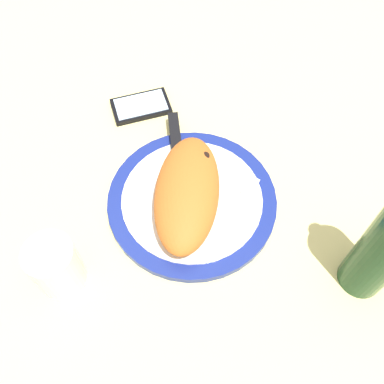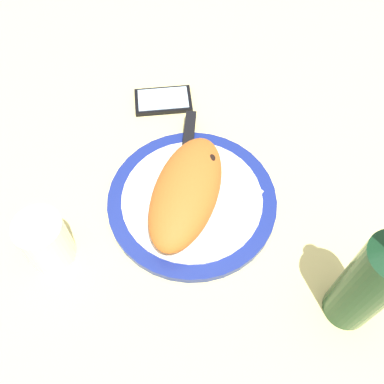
{
  "view_description": "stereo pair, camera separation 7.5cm",
  "coord_description": "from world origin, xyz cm",
  "px_view_note": "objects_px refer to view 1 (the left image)",
  "views": [
    {
      "loc": [
        -37.79,
        -9.47,
        67.97
      ],
      "look_at": [
        0.0,
        0.0,
        3.78
      ],
      "focal_mm": 41.21,
      "sensor_mm": 36.0,
      "label": 1
    },
    {
      "loc": [
        -35.28,
        -16.53,
        67.97
      ],
      "look_at": [
        0.0,
        0.0,
        3.78
      ],
      "focal_mm": 41.21,
      "sensor_mm": 36.0,
      "label": 2
    }
  ],
  "objects_px": {
    "plate": "(192,201)",
    "knife": "(177,147)",
    "calzone": "(187,193)",
    "fork": "(239,207)",
    "smartphone": "(141,106)",
    "water_glass": "(57,268)"
  },
  "relations": [
    {
      "from": "plate",
      "to": "calzone",
      "type": "height_order",
      "value": "calzone"
    },
    {
      "from": "fork",
      "to": "smartphone",
      "type": "relative_size",
      "value": 1.25
    },
    {
      "from": "calzone",
      "to": "knife",
      "type": "relative_size",
      "value": 1.08
    },
    {
      "from": "knife",
      "to": "water_glass",
      "type": "relative_size",
      "value": 2.24
    },
    {
      "from": "fork",
      "to": "smartphone",
      "type": "bearing_deg",
      "value": 51.29
    },
    {
      "from": "calzone",
      "to": "knife",
      "type": "bearing_deg",
      "value": 24.09
    },
    {
      "from": "calzone",
      "to": "smartphone",
      "type": "relative_size",
      "value": 1.82
    },
    {
      "from": "plate",
      "to": "calzone",
      "type": "xyz_separation_m",
      "value": [
        -0.01,
        0.01,
        0.04
      ]
    },
    {
      "from": "calzone",
      "to": "fork",
      "type": "height_order",
      "value": "calzone"
    },
    {
      "from": "calzone",
      "to": "water_glass",
      "type": "height_order",
      "value": "water_glass"
    },
    {
      "from": "fork",
      "to": "knife",
      "type": "bearing_deg",
      "value": 55.16
    },
    {
      "from": "fork",
      "to": "smartphone",
      "type": "height_order",
      "value": "fork"
    },
    {
      "from": "fork",
      "to": "knife",
      "type": "relative_size",
      "value": 0.74
    },
    {
      "from": "calzone",
      "to": "plate",
      "type": "bearing_deg",
      "value": -27.82
    },
    {
      "from": "knife",
      "to": "smartphone",
      "type": "xyz_separation_m",
      "value": [
        0.1,
        0.1,
        -0.02
      ]
    },
    {
      "from": "calzone",
      "to": "water_glass",
      "type": "bearing_deg",
      "value": 137.24
    },
    {
      "from": "plate",
      "to": "knife",
      "type": "xyz_separation_m",
      "value": [
        0.1,
        0.05,
        0.01
      ]
    },
    {
      "from": "calzone",
      "to": "water_glass",
      "type": "relative_size",
      "value": 2.42
    },
    {
      "from": "smartphone",
      "to": "calzone",
      "type": "bearing_deg",
      "value": -143.63
    },
    {
      "from": "knife",
      "to": "smartphone",
      "type": "bearing_deg",
      "value": 46.68
    },
    {
      "from": "calzone",
      "to": "fork",
      "type": "relative_size",
      "value": 1.46
    },
    {
      "from": "fork",
      "to": "water_glass",
      "type": "height_order",
      "value": "water_glass"
    }
  ]
}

